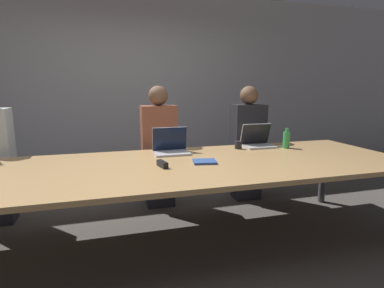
% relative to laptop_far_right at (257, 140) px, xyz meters
% --- Properties ---
extents(ground_plane, '(24.00, 24.00, 0.00)m').
position_rel_laptop_far_right_xyz_m(ground_plane, '(-1.24, -0.53, -0.81)').
color(ground_plane, '#4C4742').
extents(curtain_wall, '(12.00, 0.06, 2.80)m').
position_rel_laptop_far_right_xyz_m(curtain_wall, '(-1.24, 1.74, 0.59)').
color(curtain_wall, '#ADADB2').
rests_on(curtain_wall, ground_plane).
extents(conference_table, '(4.64, 1.35, 0.74)m').
position_rel_laptop_far_right_xyz_m(conference_table, '(-1.24, -0.53, -0.12)').
color(conference_table, tan).
rests_on(conference_table, ground_plane).
extents(laptop_far_right, '(0.34, 0.25, 0.25)m').
position_rel_laptop_far_right_xyz_m(laptop_far_right, '(0.00, 0.00, 0.00)').
color(laptop_far_right, '#B7B7BC').
rests_on(laptop_far_right, conference_table).
extents(person_far_right, '(0.40, 0.24, 1.41)m').
position_rel_laptop_far_right_xyz_m(person_far_right, '(0.06, 0.36, -0.13)').
color(person_far_right, '#2D2D38').
rests_on(person_far_right, ground_plane).
extents(cup_far_right, '(0.08, 0.08, 0.08)m').
position_rel_laptop_far_right_xyz_m(cup_far_right, '(-0.26, -0.06, -0.03)').
color(cup_far_right, '#232328').
rests_on(cup_far_right, conference_table).
extents(bottle_far_right, '(0.07, 0.07, 0.22)m').
position_rel_laptop_far_right_xyz_m(bottle_far_right, '(0.26, -0.17, 0.02)').
color(bottle_far_right, green).
rests_on(bottle_far_right, conference_table).
extents(laptop_far_center, '(0.35, 0.25, 0.26)m').
position_rel_laptop_far_right_xyz_m(laptop_far_center, '(-1.00, -0.08, 0.00)').
color(laptop_far_center, '#B7B7BC').
rests_on(laptop_far_center, conference_table).
extents(person_far_center, '(0.40, 0.24, 1.41)m').
position_rel_laptop_far_right_xyz_m(person_far_center, '(-1.04, 0.42, -0.12)').
color(person_far_center, '#2D2D38').
rests_on(person_far_center, ground_plane).
extents(stapler, '(0.08, 0.16, 0.05)m').
position_rel_laptop_far_right_xyz_m(stapler, '(-1.18, -0.59, -0.05)').
color(stapler, black).
rests_on(stapler, conference_table).
extents(notebook, '(0.23, 0.20, 0.02)m').
position_rel_laptop_far_right_xyz_m(notebook, '(-0.80, -0.55, -0.06)').
color(notebook, '#2D4C8C').
rests_on(notebook, conference_table).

